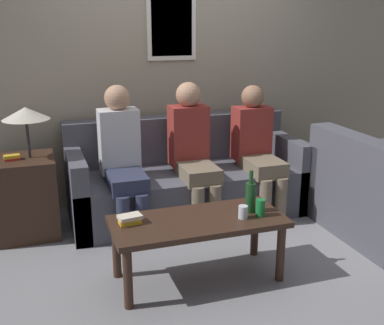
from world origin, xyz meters
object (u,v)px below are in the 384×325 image
at_px(person_left, 122,155).
at_px(person_middle, 193,148).
at_px(person_right, 257,146).
at_px(couch_main, 186,181).
at_px(wine_bottle, 250,196).
at_px(drinking_glass, 243,212).
at_px(coffee_table, 198,227).

height_order(person_left, person_middle, person_left).
bearing_deg(person_right, couch_main, 162.98).
xyz_separation_m(wine_bottle, drinking_glass, (-0.10, -0.09, -0.07)).
height_order(couch_main, person_right, person_right).
height_order(coffee_table, person_middle, person_middle).
relative_size(person_middle, person_right, 1.04).
height_order(wine_bottle, person_right, person_right).
xyz_separation_m(wine_bottle, person_middle, (-0.08, 1.05, 0.10)).
bearing_deg(drinking_glass, wine_bottle, 43.36).
bearing_deg(wine_bottle, person_right, 61.93).
distance_m(coffee_table, wine_bottle, 0.43).
height_order(drinking_glass, person_right, person_right).
bearing_deg(coffee_table, wine_bottle, 0.41).
height_order(coffee_table, person_right, person_right).
bearing_deg(wine_bottle, coffee_table, -179.59).
bearing_deg(drinking_glass, person_left, 119.10).
xyz_separation_m(couch_main, coffee_table, (-0.30, -1.22, 0.09)).
height_order(couch_main, person_left, person_left).
distance_m(couch_main, person_middle, 0.41).
xyz_separation_m(coffee_table, wine_bottle, (0.39, 0.00, 0.18)).
relative_size(drinking_glass, person_right, 0.08).
xyz_separation_m(coffee_table, person_left, (-0.33, 1.03, 0.28)).
bearing_deg(coffee_table, drinking_glass, -16.41).
xyz_separation_m(drinking_glass, person_left, (-0.62, 1.12, 0.17)).
bearing_deg(person_left, couch_main, 16.90).
height_order(coffee_table, wine_bottle, wine_bottle).
bearing_deg(drinking_glass, person_right, 60.06).
distance_m(wine_bottle, person_right, 1.17).
bearing_deg(wine_bottle, couch_main, 94.22).
relative_size(coffee_table, person_left, 0.96).
bearing_deg(couch_main, wine_bottle, -85.78).
bearing_deg(person_left, person_middle, 1.41).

